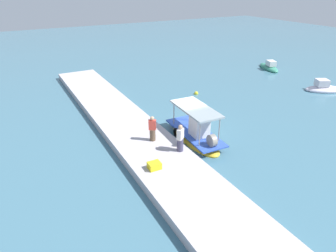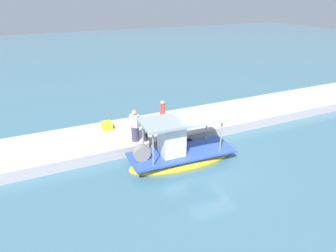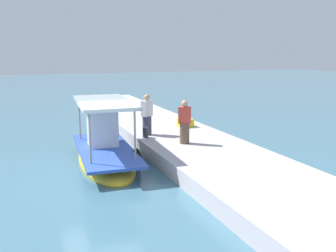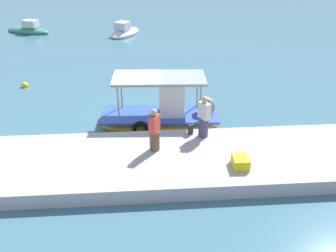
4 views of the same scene
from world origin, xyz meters
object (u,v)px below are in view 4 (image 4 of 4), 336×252
at_px(fisherman_near_bollard, 204,119).
at_px(moored_boat_mid, 28,30).
at_px(marker_buoy, 25,85).
at_px(main_fishing_boat, 162,116).
at_px(cargo_crate, 240,162).
at_px(moored_boat_near, 125,32).
at_px(fisherman_by_crate, 154,132).
at_px(mooring_bollard, 191,129).

distance_m(fisherman_near_bollard, moored_boat_mid, 24.08).
bearing_deg(marker_buoy, moored_boat_mid, 103.85).
relative_size(main_fishing_boat, marker_buoy, 14.04).
relative_size(cargo_crate, marker_buoy, 1.74).
bearing_deg(moored_boat_mid, marker_buoy, -76.15).
xyz_separation_m(main_fishing_boat, moored_boat_near, (-2.25, 17.02, -0.22)).
bearing_deg(main_fishing_boat, fisherman_by_crate, -98.48).
distance_m(cargo_crate, moored_boat_mid, 26.48).
xyz_separation_m(cargo_crate, moored_boat_mid, (-13.41, 22.83, -0.53)).
distance_m(main_fishing_boat, moored_boat_near, 17.17).
bearing_deg(moored_boat_near, fisherman_by_crate, -84.89).
height_order(fisherman_near_bollard, marker_buoy, fisherman_near_bollard).
bearing_deg(mooring_bollard, main_fishing_boat, 118.63).
xyz_separation_m(main_fishing_boat, marker_buoy, (-7.65, 5.23, -0.37)).
height_order(fisherman_by_crate, moored_boat_near, fisherman_by_crate).
xyz_separation_m(fisherman_by_crate, moored_boat_near, (-1.79, 20.08, -1.11)).
height_order(mooring_bollard, moored_boat_near, moored_boat_near).
relative_size(marker_buoy, moored_boat_near, 0.10).
bearing_deg(cargo_crate, fisherman_near_bollard, 113.26).
distance_m(fisherman_by_crate, cargo_crate, 3.32).
height_order(fisherman_near_bollard, moored_boat_mid, fisherman_near_bollard).
distance_m(marker_buoy, moored_boat_mid, 13.56).
xyz_separation_m(main_fishing_boat, fisherman_by_crate, (-0.46, -3.06, 0.89)).
xyz_separation_m(cargo_crate, moored_boat_near, (-4.77, 21.44, -0.52)).
height_order(moored_boat_near, moored_boat_mid, moored_boat_near).
bearing_deg(main_fishing_boat, moored_boat_mid, 120.64).
relative_size(main_fishing_boat, cargo_crate, 8.08).
distance_m(main_fishing_boat, fisherman_near_bollard, 2.82).
bearing_deg(mooring_bollard, fisherman_by_crate, -143.70).
bearing_deg(cargo_crate, moored_boat_mid, 120.44).
distance_m(mooring_bollard, moored_boat_near, 19.26).
bearing_deg(mooring_bollard, moored_boat_near, 99.91).
xyz_separation_m(fisherman_by_crate, mooring_bollard, (1.52, 1.12, -0.56)).
bearing_deg(moored_boat_mid, main_fishing_boat, -59.36).
bearing_deg(fisherman_near_bollard, cargo_crate, -66.74).
xyz_separation_m(mooring_bollard, cargo_crate, (1.45, -2.48, -0.03)).
distance_m(fisherman_near_bollard, fisherman_by_crate, 2.19).
distance_m(fisherman_near_bollard, cargo_crate, 2.52).
relative_size(mooring_bollard, moored_boat_mid, 0.10).
xyz_separation_m(fisherman_by_crate, cargo_crate, (2.97, -1.36, -0.58)).
bearing_deg(fisherman_by_crate, moored_boat_near, 95.11).
bearing_deg(moored_boat_mid, cargo_crate, -59.56).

